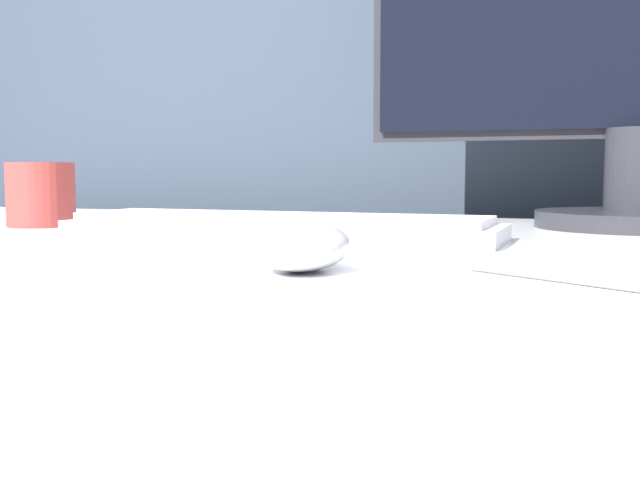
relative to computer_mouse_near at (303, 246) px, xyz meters
name	(u,v)px	position (x,y,z in m)	size (l,w,h in m)	color
partition_panel	(456,254)	(-0.05, 0.77, -0.09)	(5.00, 0.03, 1.39)	#333D4C
computer_mouse_near	(303,246)	(0.00, 0.00, 0.00)	(0.08, 0.11, 0.03)	white
keyboard	(278,226)	(-0.12, 0.22, 0.00)	(0.45, 0.13, 0.02)	silver
mug	(41,194)	(-0.46, 0.26, 0.02)	(0.08, 0.08, 0.08)	#A33833
pen	(569,277)	(0.17, 0.00, -0.01)	(0.13, 0.08, 0.01)	#99999E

